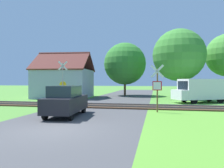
{
  "coord_description": "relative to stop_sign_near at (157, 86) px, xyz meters",
  "views": [
    {
      "loc": [
        4.1,
        -8.55,
        2.06
      ],
      "look_at": [
        0.5,
        9.37,
        1.8
      ],
      "focal_mm": 35.0,
      "sensor_mm": 36.0,
      "label": 1
    }
  ],
  "objects": [
    {
      "name": "crossing_sign_far",
      "position": [
        -8.49,
        4.23,
        0.37
      ],
      "size": [
        0.86,
        0.25,
        3.9
      ],
      "rotation": [
        0.0,
        0.0,
        0.26
      ],
      "color": "#9E9EA5",
      "rests_on": "ground"
    },
    {
      "name": "stop_sign_near",
      "position": [
        0.0,
        0.0,
        0.0
      ],
      "size": [
        0.87,
        0.21,
        3.13
      ],
      "rotation": [
        0.0,
        0.0,
        2.96
      ],
      "color": "brown",
      "rests_on": "ground"
    },
    {
      "name": "house",
      "position": [
        -11.25,
        10.89,
        0.15
      ],
      "size": [
        7.02,
        7.22,
        5.63
      ],
      "rotation": [
        0.0,
        0.0,
        0.08
      ],
      "color": "#99A3B7",
      "rests_on": "ground"
    },
    {
      "name": "rail_track",
      "position": [
        -4.2,
        2.39,
        -1.68
      ],
      "size": [
        60.0,
        2.6,
        0.22
      ],
      "color": "#422D1E",
      "rests_on": "ground"
    },
    {
      "name": "tree_right",
      "position": [
        2.57,
        12.23,
        3.36
      ],
      "size": [
        6.13,
        6.13,
        8.16
      ],
      "color": "#513823",
      "rests_on": "ground"
    },
    {
      "name": "tree_center",
      "position": [
        -4.33,
        15.71,
        2.72
      ],
      "size": [
        5.84,
        5.84,
        7.38
      ],
      "color": "#513823",
      "rests_on": "ground"
    },
    {
      "name": "ground_plane",
      "position": [
        -4.2,
        -5.98,
        -1.73
      ],
      "size": [
        160.0,
        160.0,
        0.0
      ],
      "primitive_type": "plane",
      "color": "#4C8433"
    },
    {
      "name": "road_asphalt",
      "position": [
        -4.2,
        -3.98,
        -1.73
      ],
      "size": [
        7.1,
        80.0,
        0.01
      ],
      "primitive_type": "cube",
      "color": "#424244",
      "rests_on": "ground"
    },
    {
      "name": "parked_car",
      "position": [
        -5.24,
        -2.59,
        -0.84
      ],
      "size": [
        1.96,
        4.12,
        1.78
      ],
      "rotation": [
        0.0,
        0.0,
        0.08
      ],
      "color": "black",
      "rests_on": "ground"
    },
    {
      "name": "mail_truck",
      "position": [
        4.06,
        7.33,
        -0.5
      ],
      "size": [
        5.21,
        3.86,
        2.24
      ],
      "rotation": [
        0.0,
        0.0,
        2.04
      ],
      "color": "white",
      "rests_on": "ground"
    }
  ]
}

